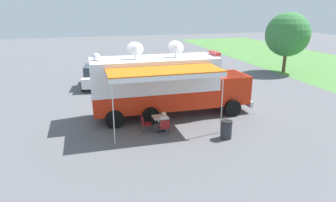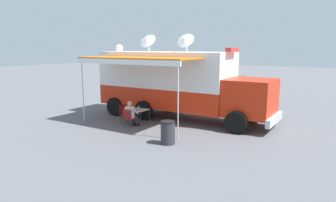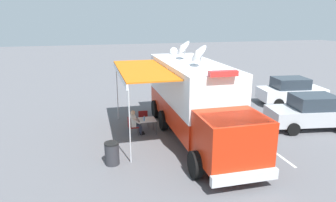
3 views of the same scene
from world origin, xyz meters
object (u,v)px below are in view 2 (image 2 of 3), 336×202
Objects in this scene: folding_chair_beside_table at (125,112)px; trash_bin at (168,133)px; command_truck at (177,82)px; folding_table at (139,111)px; car_behind_truck at (186,83)px; folding_chair_at_table at (129,117)px; water_bottle at (139,108)px; seated_responder at (131,113)px; car_far_corner at (227,89)px.

trash_bin is at bearing 63.14° from folding_chair_beside_table.
trash_bin is (4.05, 1.94, -1.49)m from command_truck.
trash_bin is at bearing 25.54° from command_truck.
car_behind_truck is at bearing -164.28° from folding_table.
folding_chair_beside_table reaches higher than folding_table.
folding_chair_at_table is 0.20× the size of car_behind_truck.
command_truck is 4.73m from trash_bin.
car_behind_truck reaches higher than water_bottle.
folding_table is at bearing 92.98° from folding_chair_beside_table.
trash_bin reaches higher than folding_chair_beside_table.
water_bottle is 0.18× the size of seated_responder.
trash_bin is at bearing 56.16° from folding_table.
water_bottle is 1.04m from folding_chair_beside_table.
command_truck reaches higher than folding_chair_beside_table.
seated_responder is at bearing -8.40° from car_far_corner.
folding_chair_beside_table is 0.20× the size of car_far_corner.
folding_table is at bearing -178.53° from folding_chair_at_table.
folding_table is 10.52m from car_behind_truck.
folding_chair_beside_table is 0.20× the size of car_behind_truck.
folding_chair_at_table is (0.63, -0.11, -0.32)m from water_bottle.
command_truck is 10.92× the size of folding_chair_at_table.
command_truck reaches higher than car_far_corner.
car_behind_truck is (-10.93, -2.87, 0.37)m from folding_chair_at_table.
water_bottle is at bearing 16.14° from car_behind_truck.
trash_bin is at bearing 8.66° from car_far_corner.
seated_responder is at bearing 56.96° from folding_chair_beside_table.
seated_responder reaches higher than water_bottle.
car_far_corner is at bearing 171.77° from folding_chair_at_table.
car_far_corner is (-6.18, 0.38, -1.07)m from command_truck.
car_behind_truck reaches higher than folding_chair_beside_table.
folding_chair_beside_table is at bearing -97.17° from water_bottle.
folding_table is 0.82m from folding_chair_at_table.
car_far_corner is (1.83, 4.19, 0.00)m from car_behind_truck.
trash_bin is at bearing 65.17° from seated_responder.
water_bottle is 0.05× the size of car_far_corner.
folding_chair_beside_table is (2.15, -1.81, -1.43)m from command_truck.
folding_table is at bearing -178.00° from seated_responder.
water_bottle is 0.49m from seated_responder.
car_far_corner reaches higher than trash_bin.
folding_chair_at_table reaches higher than folding_table.
folding_chair_at_table is (2.91, -0.94, -1.43)m from command_truck.
folding_chair_at_table is 0.96× the size of trash_bin.
car_behind_truck reaches higher than folding_chair_at_table.
folding_chair_beside_table is (-0.12, -0.98, -0.32)m from water_bottle.
folding_table is 0.88× the size of trash_bin.
command_truck is 6.29m from car_far_corner.
folding_chair_beside_table is 0.70× the size of seated_responder.
seated_responder is at bearing 2.00° from folding_table.
command_truck reaches higher than seated_responder.
command_truck is at bearing -154.46° from trash_bin.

